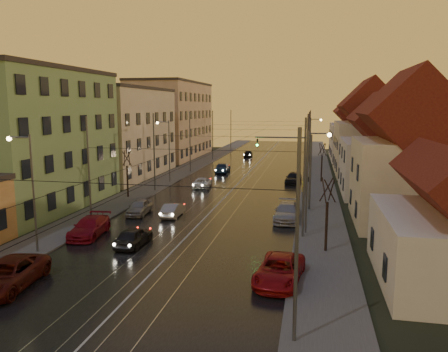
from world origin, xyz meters
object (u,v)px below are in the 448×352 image
Objects in this scene: street_lamp_2 at (167,145)px; street_lamp_3 at (312,138)px; street_lamp_1 at (311,172)px; parked_right_0 at (279,270)px; driving_car_4 at (248,154)px; driving_car_3 at (223,168)px; parked_right_1 at (287,212)px; parked_left_2 at (89,227)px; parked_right_2 at (293,178)px; parked_left_1 at (7,275)px; driving_car_1 at (173,210)px; street_lamp_0 at (29,182)px; traffic_light_mast at (300,162)px; driving_car_2 at (202,183)px; driving_car_0 at (134,236)px; parked_left_3 at (139,207)px.

street_lamp_2 is 24.24m from street_lamp_3.
parked_right_0 is (-1.59, -9.67, -4.17)m from street_lamp_1.
street_lamp_2 is 1.99× the size of driving_car_4.
driving_car_3 is 28.20m from parked_right_1.
parked_right_2 is (14.19, 26.41, 0.01)m from parked_left_2.
parked_left_1 is at bearing -86.22° from street_lamp_2.
driving_car_1 is 47.06m from driving_car_4.
parked_left_1 is at bearing -68.02° from street_lamp_0.
parked_right_0 reaches higher than driving_car_1.
traffic_light_mast is at bearing -92.27° from street_lamp_3.
parked_right_2 is (9.85, -27.59, 0.05)m from driving_car_4.
street_lamp_2 is at bearing 90.00° from street_lamp_0.
street_lamp_2 and street_lamp_3 have the same top height.
driving_car_1 is 0.95× the size of driving_car_4.
street_lamp_0 reaches higher than driving_car_4.
driving_car_2 is at bearing -25.02° from street_lamp_2.
street_lamp_1 reaches higher than driving_car_0.
street_lamp_1 is 1.55× the size of parked_right_1.
street_lamp_2 is 2.11× the size of driving_car_1.
street_lamp_1 reaches higher than traffic_light_mast.
street_lamp_0 is 58.79m from driving_car_4.
parked_left_3 is (-2.34, -14.11, 0.07)m from driving_car_2.
street_lamp_1 is 16.24m from parked_left_3.
street_lamp_2 reaches higher than parked_left_2.
street_lamp_0 is 1.99× the size of parked_left_3.
driving_car_1 is at bearing 164.85° from street_lamp_1.
driving_car_0 is at bearing 84.87° from driving_car_2.
street_lamp_1 is at bearing 6.57° from parked_left_2.
driving_car_3 reaches higher than driving_car_0.
street_lamp_1 is 21.32m from parked_left_1.
parked_left_1 is at bearing -139.89° from street_lamp_1.
street_lamp_0 is 23.42m from traffic_light_mast.
street_lamp_0 is 12.52m from parked_left_3.
parked_right_1 reaches higher than driving_car_0.
street_lamp_3 reaches higher than parked_right_1.
driving_car_0 is at bearing -73.86° from parked_left_3.
parked_left_1 is 16.93m from parked_left_3.
parked_left_2 is (-4.34, -54.00, 0.03)m from driving_car_4.
street_lamp_1 is 8.08m from traffic_light_mast.
parked_right_1 is (-0.37, 13.63, 0.03)m from parked_right_0.
street_lamp_2 is 17.33m from parked_left_3.
traffic_light_mast is at bearing -128.83° from driving_car_0.
traffic_light_mast is 5.64m from parked_right_1.
driving_car_1 is 14.32m from driving_car_2.
driving_car_4 is 0.71× the size of parked_left_1.
driving_car_3 is 1.21× the size of driving_car_4.
street_lamp_0 is at bearing -156.28° from street_lamp_1.
street_lamp_1 is (18.21, 8.00, 0.00)m from street_lamp_0.
parked_left_2 is (-0.42, 9.80, -0.06)m from parked_left_1.
parked_right_1 is (-1.96, -32.04, -4.14)m from street_lamp_3.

